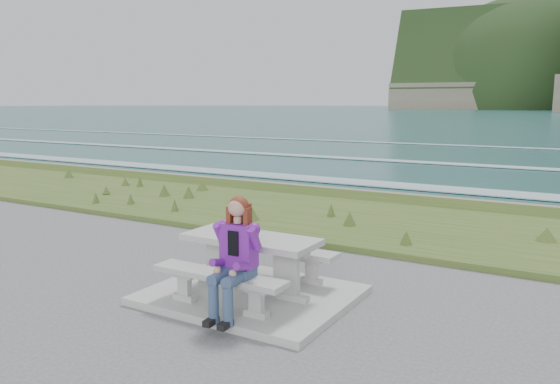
{
  "coord_description": "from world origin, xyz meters",
  "views": [
    {
      "loc": [
        3.85,
        -5.77,
        2.57
      ],
      "look_at": [
        -0.26,
        1.2,
        1.24
      ],
      "focal_mm": 35.0,
      "sensor_mm": 36.0,
      "label": 1
    }
  ],
  "objects": [
    {
      "name": "grass_verge",
      "position": [
        0.0,
        5.0,
        0.0
      ],
      "size": [
        160.0,
        4.5,
        0.22
      ],
      "primitive_type": "cube",
      "color": "#2E4F1D",
      "rests_on": "ground"
    },
    {
      "name": "bench_landward",
      "position": [
        0.0,
        -0.7,
        0.45
      ],
      "size": [
        1.8,
        0.35,
        0.45
      ],
      "color": "#9FA09B",
      "rests_on": "concrete_slab"
    },
    {
      "name": "bench_seaward",
      "position": [
        0.0,
        0.7,
        0.45
      ],
      "size": [
        1.8,
        0.35,
        0.45
      ],
      "color": "#9FA09B",
      "rests_on": "concrete_slab"
    },
    {
      "name": "ocean",
      "position": [
        0.0,
        25.09,
        -1.74
      ],
      "size": [
        1600.0,
        1600.0,
        0.09
      ],
      "color": "#1B4B4D",
      "rests_on": "ground"
    },
    {
      "name": "picnic_table",
      "position": [
        0.0,
        0.0,
        0.68
      ],
      "size": [
        1.8,
        0.75,
        0.75
      ],
      "color": "#9FA09B",
      "rests_on": "concrete_slab"
    },
    {
      "name": "concrete_slab",
      "position": [
        0.0,
        0.0,
        0.05
      ],
      "size": [
        2.6,
        2.1,
        0.1
      ],
      "primitive_type": "cube",
      "color": "#9FA09B",
      "rests_on": "ground"
    },
    {
      "name": "shore_drop",
      "position": [
        0.0,
        7.9,
        0.0
      ],
      "size": [
        160.0,
        0.8,
        2.2
      ],
      "primitive_type": "cube",
      "color": "#6B6350",
      "rests_on": "ground"
    },
    {
      "name": "seated_woman",
      "position": [
        0.3,
        -0.83,
        0.62
      ],
      "size": [
        0.42,
        0.71,
        1.41
      ],
      "rotation": [
        0.0,
        0.0,
        0.06
      ],
      "color": "navy",
      "rests_on": "concrete_slab"
    }
  ]
}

